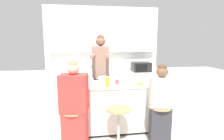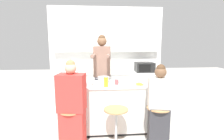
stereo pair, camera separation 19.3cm
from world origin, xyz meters
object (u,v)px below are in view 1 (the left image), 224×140
bar_stool_rightmost (159,123)px  microwave (141,67)px  coffee_cup_near (117,82)px  potted_plant (94,67)px  cooking_pot (104,80)px  kitchen_island (113,107)px  bar_stool_center (118,126)px  person_wrapped_blanket (75,110)px  banana_bunch (140,84)px  person_seated_near (160,109)px  juice_carton (107,82)px  person_cooking (101,77)px  bar_stool_leftmost (74,129)px  fruit_bowl (88,84)px

bar_stool_rightmost → microwave: (0.34, 2.10, 0.65)m
coffee_cup_near → potted_plant: 1.63m
microwave → cooking_pot: bearing=-130.6°
kitchen_island → bar_stool_center: (0.00, -0.64, -0.09)m
person_wrapped_blanket → banana_bunch: 1.26m
kitchen_island → person_seated_near: person_seated_near is taller
kitchen_island → person_wrapped_blanket: 0.95m
potted_plant → juice_carton: bearing=-85.3°
banana_bunch → potted_plant: potted_plant is taller
coffee_cup_near → banana_bunch: coffee_cup_near is taller
person_cooking → potted_plant: 0.94m
banana_bunch → juice_carton: size_ratio=1.02×
person_wrapped_blanket → potted_plant: bearing=88.3°
bar_stool_center → microwave: bearing=63.9°
bar_stool_leftmost → person_cooking: 1.41m
person_wrapped_blanket → banana_bunch: bearing=29.5°
potted_plant → fruit_bowl: bearing=-96.5°
kitchen_island → juice_carton: (-0.13, -0.23, 0.55)m
bar_stool_rightmost → potted_plant: 2.44m
person_wrapped_blanket → banana_bunch: (1.15, 0.43, 0.27)m
bar_stool_rightmost → juice_carton: (-0.83, 0.40, 0.64)m
bar_stool_leftmost → potted_plant: potted_plant is taller
bar_stool_leftmost → bar_stool_rightmost: 1.39m
bar_stool_leftmost → microwave: 2.78m
cooking_pot → microwave: microwave is taller
bar_stool_center → bar_stool_rightmost: same height
potted_plant → bar_stool_leftmost: bearing=-101.2°
coffee_cup_near → juice_carton: juice_carton is taller
person_wrapped_blanket → microwave: person_wrapped_blanket is taller
cooking_pot → coffee_cup_near: size_ratio=2.97×
fruit_bowl → juice_carton: juice_carton is taller
person_cooking → person_seated_near: size_ratio=1.36×
bar_stool_center → bar_stool_rightmost: (0.70, 0.01, 0.00)m
person_seated_near → person_wrapped_blanket: bearing=-169.3°
fruit_bowl → banana_bunch: fruit_bowl is taller
person_wrapped_blanket → banana_bunch: size_ratio=7.80×
person_seated_near → coffee_cup_near: (-0.62, 0.55, 0.35)m
microwave → potted_plant: (-1.31, 0.03, 0.01)m
kitchen_island → fruit_bowl: (-0.47, -0.15, 0.50)m
kitchen_island → cooking_pot: 0.55m
bar_stool_leftmost → juice_carton: (0.56, 0.38, 0.64)m
bar_stool_center → microwave: microwave is taller
bar_stool_rightmost → potted_plant: size_ratio=2.71×
kitchen_island → person_seated_near: bearing=-42.0°
banana_bunch → microwave: bearing=71.4°
kitchen_island → coffee_cup_near: 0.52m
person_seated_near → cooking_pot: person_seated_near is taller
banana_bunch → cooking_pot: bearing=156.4°
potted_plant → banana_bunch: bearing=-66.3°
person_cooking → coffee_cup_near: bearing=-62.0°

